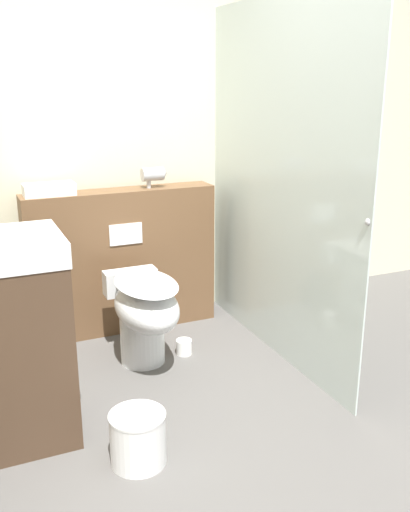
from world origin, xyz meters
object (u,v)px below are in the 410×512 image
object	(u,v)px
sink_vanity	(2,342)
waste_bin	(138,438)
hair_drier	(154,174)
toilet	(144,312)

from	to	relation	value
sink_vanity	waste_bin	size ratio (longest dim) A/B	4.45
sink_vanity	waste_bin	distance (m)	0.77
hair_drier	waste_bin	distance (m)	1.84
toilet	hair_drier	world-z (taller)	hair_drier
toilet	hair_drier	distance (m)	0.97
waste_bin	toilet	bearing A→B (deg)	69.88
hair_drier	waste_bin	size ratio (longest dim) A/B	0.68
sink_vanity	hair_drier	distance (m)	1.61
hair_drier	waste_bin	world-z (taller)	hair_drier
toilet	hair_drier	bearing A→B (deg)	64.18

